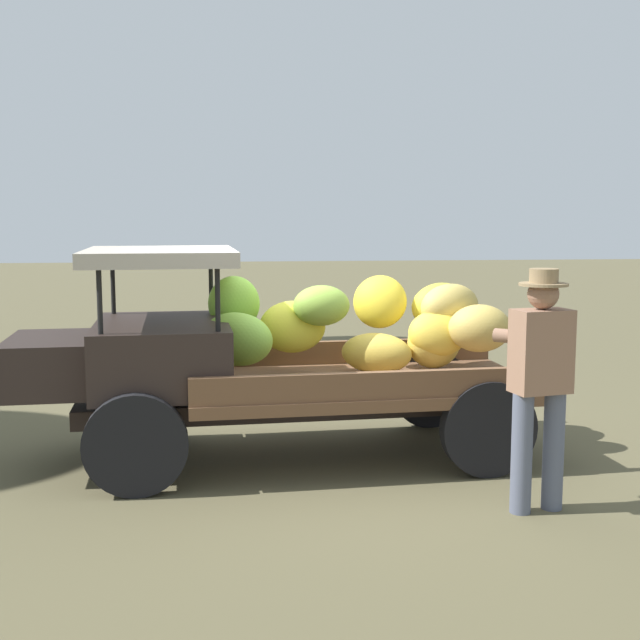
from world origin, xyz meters
TOP-DOWN VIEW (x-y plane):
  - ground_plane at (0.00, 0.00)m, footprint 60.00×60.00m
  - truck at (0.50, 0.03)m, footprint 4.54×1.95m
  - farmer at (-1.31, 1.59)m, footprint 0.52×0.49m

SIDE VIEW (x-z plane):
  - ground_plane at x=0.00m, z-range 0.00..0.00m
  - truck at x=0.50m, z-range -0.01..1.83m
  - farmer at x=-1.31m, z-range 0.12..1.87m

